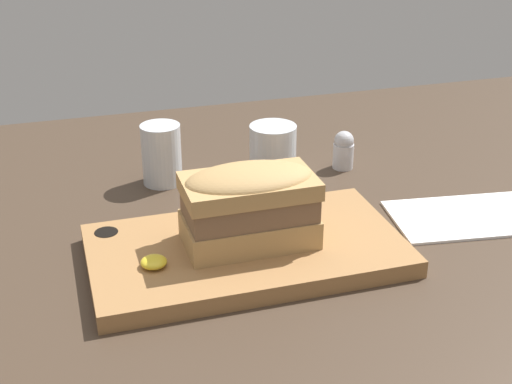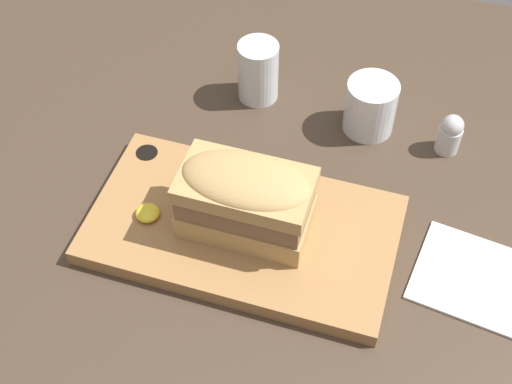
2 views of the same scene
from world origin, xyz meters
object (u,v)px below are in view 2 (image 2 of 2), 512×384
(water_glass, at_px, (258,75))
(salt_shaker, at_px, (450,134))
(wine_glass, at_px, (370,108))
(napkin, at_px, (502,288))
(sandwich, at_px, (246,197))
(serving_board, at_px, (242,229))

(water_glass, relative_size, salt_shaker, 1.50)
(wine_glass, height_order, napkin, wine_glass)
(water_glass, xyz_separation_m, napkin, (0.39, -0.25, -0.04))
(wine_glass, bearing_deg, salt_shaker, -5.22)
(sandwich, relative_size, wine_glass, 1.99)
(sandwich, height_order, napkin, sandwich)
(serving_board, relative_size, water_glass, 4.14)
(water_glass, distance_m, salt_shaker, 0.29)
(serving_board, relative_size, sandwich, 2.41)
(serving_board, xyz_separation_m, napkin, (0.33, 0.02, -0.01))
(salt_shaker, bearing_deg, serving_board, -135.12)
(napkin, bearing_deg, water_glass, 147.87)
(serving_board, xyz_separation_m, wine_glass, (0.12, 0.24, 0.03))
(napkin, bearing_deg, serving_board, -177.33)
(sandwich, xyz_separation_m, salt_shaker, (0.23, 0.23, -0.05))
(sandwich, xyz_separation_m, water_glass, (-0.06, 0.26, -0.04))
(serving_board, height_order, napkin, serving_board)
(water_glass, distance_m, napkin, 0.46)
(water_glass, relative_size, napkin, 0.42)
(serving_board, distance_m, sandwich, 0.07)
(salt_shaker, bearing_deg, sandwich, -134.52)
(serving_board, xyz_separation_m, water_glass, (-0.06, 0.26, 0.03))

